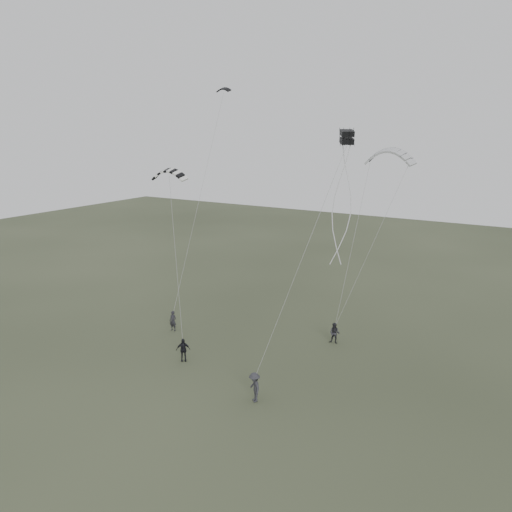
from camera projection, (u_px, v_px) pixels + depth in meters
The scene contains 9 objects.
ground at pixel (199, 370), 34.87m from camera, with size 140.00×140.00×0.00m, color #313825.
flyer_left at pixel (173, 321), 41.53m from camera, with size 0.62×0.41×1.70m, color black.
flyer_right at pixel (335, 333), 39.03m from camera, with size 0.81×0.63×1.67m, color #242329.
flyer_center at pixel (183, 350), 36.03m from camera, with size 1.00×0.42×1.71m, color black.
flyer_far at pixel (255, 387), 30.58m from camera, with size 1.22×0.70×1.89m, color #2B2B30.
kite_dark_small at pixel (223, 89), 44.07m from camera, with size 1.41×0.42×0.48m, color black, non-canonical shape.
kite_pale_large at pixel (390, 150), 37.62m from camera, with size 3.92×0.88×1.61m, color #AFB1B4, non-canonical shape.
kite_striped at pixel (169, 170), 36.23m from camera, with size 2.77×0.69×1.11m, color black, non-canonical shape.
kite_box at pixel (347, 137), 28.65m from camera, with size 0.72×0.72×0.75m, color black, non-canonical shape.
Camera 1 is at (19.79, -25.33, 16.20)m, focal length 35.00 mm.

